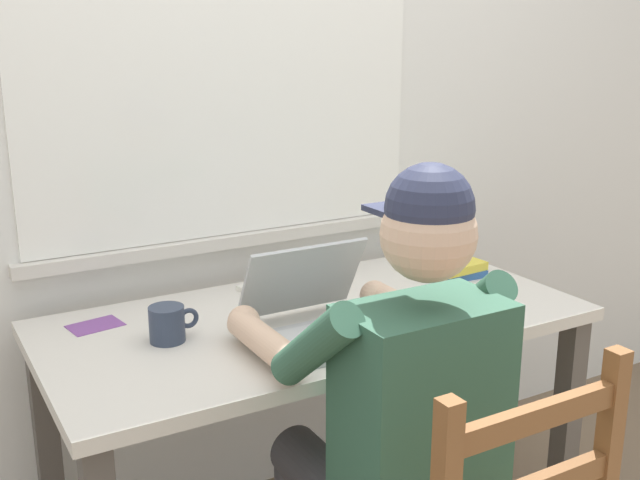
% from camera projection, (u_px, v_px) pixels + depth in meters
% --- Properties ---
extents(back_wall, '(6.00, 0.08, 2.60)m').
position_uv_depth(back_wall, '(243.00, 91.00, 2.23)').
color(back_wall, silver).
rests_on(back_wall, ground).
extents(desk, '(1.42, 0.70, 0.74)m').
position_uv_depth(desk, '(315.00, 350.00, 2.05)').
color(desk, beige).
rests_on(desk, ground).
extents(seated_person, '(0.50, 0.60, 1.23)m').
position_uv_depth(seated_person, '(392.00, 407.00, 1.67)').
color(seated_person, '#2D5642').
rests_on(seated_person, ground).
extents(laptop, '(0.33, 0.34, 0.21)m').
position_uv_depth(laptop, '(321.00, 314.00, 1.89)').
color(laptop, '#ADAFB2').
rests_on(laptop, desk).
extents(computer_mouse, '(0.06, 0.10, 0.03)m').
position_uv_depth(computer_mouse, '(423.00, 317.00, 1.96)').
color(computer_mouse, '#ADAFB2').
rests_on(computer_mouse, desk).
extents(coffee_mug_white, '(0.11, 0.07, 0.09)m').
position_uv_depth(coffee_mug_white, '(294.00, 272.00, 2.23)').
color(coffee_mug_white, beige).
rests_on(coffee_mug_white, desk).
extents(coffee_mug_dark, '(0.12, 0.09, 0.09)m').
position_uv_depth(coffee_mug_dark, '(168.00, 324.00, 1.84)').
color(coffee_mug_dark, '#2D384C').
rests_on(coffee_mug_dark, desk).
extents(book_stack_main, '(0.19, 0.16, 0.05)m').
position_uv_depth(book_stack_main, '(451.00, 268.00, 2.34)').
color(book_stack_main, '#2D5B9E').
rests_on(book_stack_main, desk).
extents(paper_pile_near_laptop, '(0.24, 0.24, 0.01)m').
position_uv_depth(paper_pile_near_laptop, '(285.00, 288.00, 2.21)').
color(paper_pile_near_laptop, silver).
rests_on(paper_pile_near_laptop, desk).
extents(paper_pile_back_corner, '(0.25, 0.24, 0.01)m').
position_uv_depth(paper_pile_back_corner, '(386.00, 317.00, 2.00)').
color(paper_pile_back_corner, silver).
rests_on(paper_pile_back_corner, desk).
extents(paper_pile_side, '(0.27, 0.22, 0.01)m').
position_uv_depth(paper_pile_side, '(415.00, 327.00, 1.93)').
color(paper_pile_side, white).
rests_on(paper_pile_side, desk).
extents(landscape_photo_print, '(0.14, 0.11, 0.00)m').
position_uv_depth(landscape_photo_print, '(95.00, 325.00, 1.95)').
color(landscape_photo_print, '#7A4293').
rests_on(landscape_photo_print, desk).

